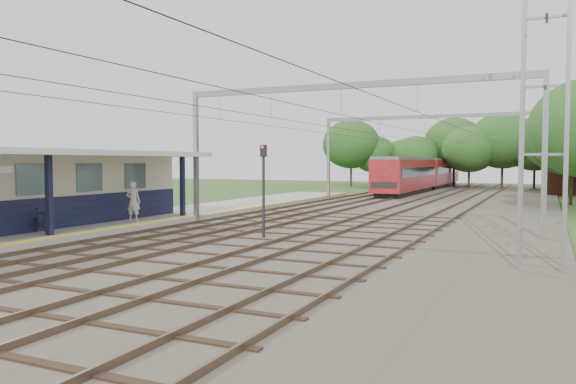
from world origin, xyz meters
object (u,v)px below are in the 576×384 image
Objects in this scene: train at (424,173)px; signal_post at (264,182)px; bicycle at (41,221)px; person at (133,201)px.

signal_post is at bearing -87.53° from train.
bicycle is 47.61m from train.
bicycle is at bearing -129.63° from signal_post.
person is at bearing -163.78° from signal_post.
bicycle is 9.32m from signal_post.
person is at bearing 9.19° from bicycle.
signal_post is at bearing -47.96° from bicycle.
bicycle is (-0.48, -5.13, -0.49)m from person.
train is at bearing -112.10° from person.
signal_post is (7.67, -0.90, 1.10)m from person.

